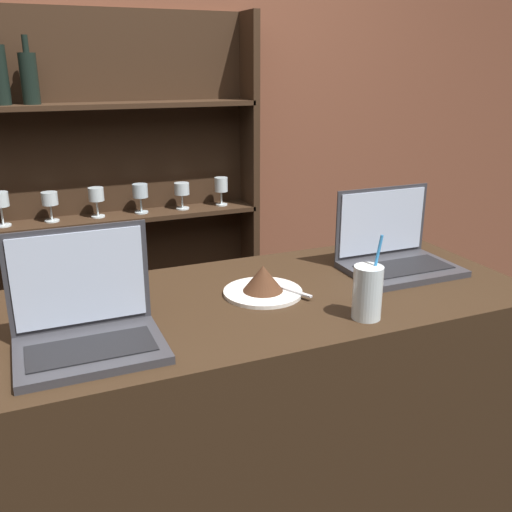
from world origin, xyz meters
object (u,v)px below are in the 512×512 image
object	(u,v)px
water_glass	(367,292)
laptop_near	(86,322)
laptop_far	(394,252)
cake_plate	(263,283)

from	to	relation	value
water_glass	laptop_near	bearing A→B (deg)	170.38
laptop_far	cake_plate	distance (m)	0.43
laptop_far	water_glass	size ratio (longest dim) A/B	1.55
laptop_near	water_glass	distance (m)	0.63
cake_plate	water_glass	world-z (taller)	water_glass
laptop_near	water_glass	world-z (taller)	laptop_near
laptop_far	cake_plate	xyz separation A→B (m)	(-0.43, -0.04, -0.02)
water_glass	laptop_far	bearing A→B (deg)	44.72
laptop_near	cake_plate	distance (m)	0.47
laptop_near	cake_plate	size ratio (longest dim) A/B	1.45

